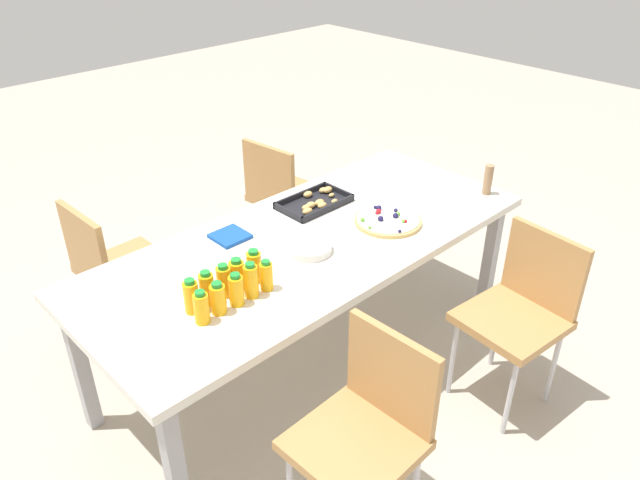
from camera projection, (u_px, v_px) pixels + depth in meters
name	position (u px, v px, depth m)	size (l,w,h in m)	color
ground_plane	(311.00, 361.00, 3.12)	(12.00, 12.00, 0.00)	#B2A899
party_table	(309.00, 251.00, 2.78)	(2.14, 0.90, 0.72)	silver
chair_far_left	(113.00, 265.00, 2.98)	(0.41, 0.41, 0.83)	#B7844C
chair_near_left	(368.00, 424.00, 2.11)	(0.41, 0.41, 0.83)	#B7844C
chair_near_right	(522.00, 306.00, 2.69)	(0.44, 0.44, 0.83)	#B7844C
chair_far_right	(283.00, 192.00, 3.67)	(0.44, 0.44, 0.83)	#B7844C
juice_bottle_0	(201.00, 308.00, 2.21)	(0.06, 0.06, 0.14)	#FAAC14
juice_bottle_1	(218.00, 299.00, 2.26)	(0.06, 0.06, 0.13)	#F9AC14
juice_bottle_2	(236.00, 290.00, 2.30)	(0.06, 0.06, 0.14)	#F9AC14
juice_bottle_3	(251.00, 281.00, 2.34)	(0.06, 0.06, 0.15)	#F8AD14
juice_bottle_4	(266.00, 276.00, 2.39)	(0.05, 0.05, 0.13)	#F9AB14
juice_bottle_5	(191.00, 297.00, 2.26)	(0.06, 0.06, 0.14)	#F9AC14
juice_bottle_6	(207.00, 289.00, 2.30)	(0.06, 0.06, 0.14)	#F9AD14
juice_bottle_7	(224.00, 281.00, 2.35)	(0.06, 0.06, 0.14)	#FAAE14
juice_bottle_8	(237.00, 275.00, 2.39)	(0.06, 0.06, 0.13)	#FAAF14
juice_bottle_9	(254.00, 266.00, 2.44)	(0.06, 0.06, 0.14)	#FAAD14
fruit_pizza	(388.00, 220.00, 2.88)	(0.32, 0.32, 0.05)	tan
snack_tray	(315.00, 202.00, 3.04)	(0.36, 0.22, 0.04)	black
plate_stack	(309.00, 248.00, 2.66)	(0.20, 0.20, 0.03)	silver
napkin_stack	(230.00, 236.00, 2.76)	(0.15, 0.15, 0.02)	#194CA5
cardboard_tube	(488.00, 180.00, 3.11)	(0.04, 0.04, 0.16)	#9E7A56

